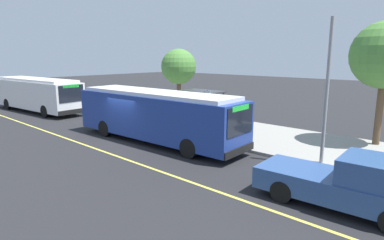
# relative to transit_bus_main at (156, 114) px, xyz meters

# --- Properties ---
(ground_plane) EXTENTS (120.00, 120.00, 0.00)m
(ground_plane) POSITION_rel_transit_bus_main_xyz_m (-1.48, -1.01, -1.62)
(ground_plane) COLOR #232326
(sidewalk_curb) EXTENTS (44.00, 6.40, 0.15)m
(sidewalk_curb) POSITION_rel_transit_bus_main_xyz_m (-1.48, 4.99, -1.54)
(sidewalk_curb) COLOR gray
(sidewalk_curb) RESTS_ON ground_plane
(lane_stripe_center) EXTENTS (36.00, 0.14, 0.01)m
(lane_stripe_center) POSITION_rel_transit_bus_main_xyz_m (-1.48, -3.21, -1.61)
(lane_stripe_center) COLOR #E0D64C
(lane_stripe_center) RESTS_ON ground_plane
(transit_bus_main) EXTENTS (11.42, 3.05, 2.95)m
(transit_bus_main) POSITION_rel_transit_bus_main_xyz_m (0.00, 0.00, 0.00)
(transit_bus_main) COLOR navy
(transit_bus_main) RESTS_ON ground_plane
(transit_bus_second) EXTENTS (11.21, 3.51, 2.95)m
(transit_bus_second) POSITION_rel_transit_bus_main_xyz_m (-15.87, -0.18, -0.00)
(transit_bus_second) COLOR white
(transit_bus_second) RESTS_ON ground_plane
(pickup_truck) EXTENTS (5.51, 2.31, 1.85)m
(pickup_truck) POSITION_rel_transit_bus_main_xyz_m (10.96, -1.42, -0.76)
(pickup_truck) COLOR #2D4C84
(pickup_truck) RESTS_ON ground_plane
(bus_shelter) EXTENTS (2.90, 1.60, 2.48)m
(bus_shelter) POSITION_rel_transit_bus_main_xyz_m (-0.44, 4.52, 0.30)
(bus_shelter) COLOR #333338
(bus_shelter) RESTS_ON sidewalk_curb
(waiting_bench) EXTENTS (1.60, 0.48, 0.95)m
(waiting_bench) POSITION_rel_transit_bus_main_xyz_m (-0.38, 4.45, -0.98)
(waiting_bench) COLOR brown
(waiting_bench) RESTS_ON sidewalk_curb
(route_sign_post) EXTENTS (0.44, 0.08, 2.80)m
(route_sign_post) POSITION_rel_transit_bus_main_xyz_m (1.68, 2.57, 0.34)
(route_sign_post) COLOR #333338
(route_sign_post) RESTS_ON sidewalk_curb
(pedestrian_commuter) EXTENTS (0.24, 0.40, 1.69)m
(pedestrian_commuter) POSITION_rel_transit_bus_main_xyz_m (2.91, 3.47, -0.50)
(pedestrian_commuter) COLOR #282D47
(pedestrian_commuter) RESTS_ON sidewalk_curb
(street_tree_near_shelter) EXTENTS (2.88, 2.88, 5.35)m
(street_tree_near_shelter) POSITION_rel_transit_bus_main_xyz_m (-5.10, 7.02, 2.40)
(street_tree_near_shelter) COLOR brown
(street_tree_near_shelter) RESTS_ON sidewalk_curb
(utility_pole) EXTENTS (0.16, 0.16, 6.40)m
(utility_pole) POSITION_rel_transit_bus_main_xyz_m (8.72, 2.26, 1.73)
(utility_pole) COLOR gray
(utility_pole) RESTS_ON sidewalk_curb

